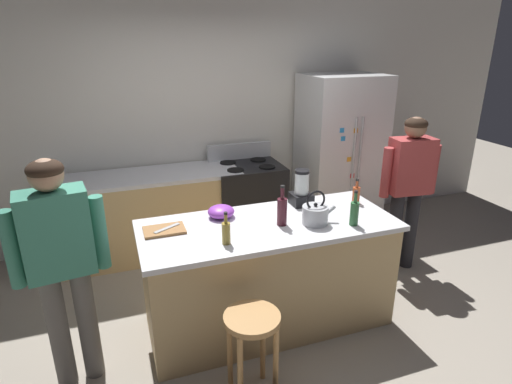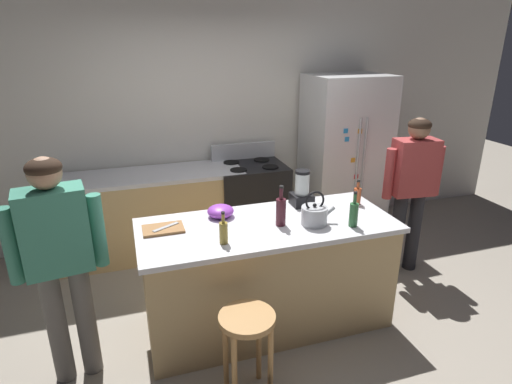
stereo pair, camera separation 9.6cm
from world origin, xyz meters
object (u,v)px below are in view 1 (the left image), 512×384
object	(u,v)px
tea_kettle	(315,214)
bottle_olive_oil	(354,213)
bottle_cooking_sauce	(356,194)
bottle_vinegar	(226,232)
bar_stool	(252,334)
refrigerator	(340,155)
mixing_bowl	(221,212)
person_by_sink_right	(409,180)
person_by_island_left	(60,255)
blender_appliance	(301,190)
chef_knife	(167,228)
bottle_wine	(282,211)
stove_range	(247,202)
cutting_board	(164,230)
kitchen_island	(268,274)

from	to	relation	value
tea_kettle	bottle_olive_oil	bearing A→B (deg)	-24.87
bottle_cooking_sauce	tea_kettle	size ratio (longest dim) A/B	0.78
bottle_vinegar	bar_stool	bearing A→B (deg)	-87.07
refrigerator	mixing_bowl	distance (m)	2.20
person_by_sink_right	tea_kettle	world-z (taller)	person_by_sink_right
bottle_vinegar	mixing_bowl	world-z (taller)	bottle_vinegar
bottle_olive_oil	person_by_island_left	bearing A→B (deg)	177.18
blender_appliance	chef_knife	xyz separation A→B (m)	(-1.15, -0.14, -0.11)
bar_stool	bottle_wine	xyz separation A→B (m)	(0.46, 0.63, 0.53)
stove_range	person_by_island_left	bearing A→B (deg)	-136.99
person_by_sink_right	bottle_wine	size ratio (longest dim) A/B	4.94
bottle_olive_oil	bottle_cooking_sauce	distance (m)	0.47
person_by_sink_right	bottle_olive_oil	size ratio (longest dim) A/B	5.66
bottle_olive_oil	cutting_board	size ratio (longest dim) A/B	0.92
mixing_bowl	cutting_board	xyz separation A→B (m)	(-0.46, -0.11, -0.04)
blender_appliance	mixing_bowl	bearing A→B (deg)	-177.54
cutting_board	stove_range	bearing A→B (deg)	51.73
refrigerator	bottle_cooking_sauce	size ratio (longest dim) A/B	8.58
tea_kettle	refrigerator	bearing A→B (deg)	54.62
chef_knife	bottle_vinegar	bearing A→B (deg)	-72.85
mixing_bowl	chef_knife	xyz separation A→B (m)	(-0.44, -0.11, -0.02)
tea_kettle	blender_appliance	bearing A→B (deg)	80.76
blender_appliance	tea_kettle	size ratio (longest dim) A/B	1.12
kitchen_island	bottle_olive_oil	xyz separation A→B (m)	(0.60, -0.24, 0.55)
bottle_wine	tea_kettle	distance (m)	0.26
bottle_vinegar	bottle_cooking_sauce	world-z (taller)	bottle_vinegar
refrigerator	bottle_olive_oil	xyz separation A→B (m)	(-0.89, -1.74, 0.08)
kitchen_island	person_by_island_left	bearing A→B (deg)	-174.47
person_by_island_left	person_by_sink_right	xyz separation A→B (m)	(3.06, 0.53, -0.02)
kitchen_island	cutting_board	xyz separation A→B (m)	(-0.78, 0.12, 0.46)
kitchen_island	refrigerator	xyz separation A→B (m)	(1.48, 1.50, 0.47)
person_by_sink_right	blender_appliance	distance (m)	1.21
bottle_cooking_sauce	stove_range	bearing A→B (deg)	110.92
person_by_sink_right	bottle_olive_oil	bearing A→B (deg)	-147.74
tea_kettle	cutting_board	world-z (taller)	tea_kettle
refrigerator	bottle_cooking_sauce	bearing A→B (deg)	-114.81
blender_appliance	bottle_vinegar	bearing A→B (deg)	-148.73
bar_stool	bottle_wine	distance (m)	0.94
bottle_olive_oil	bottle_cooking_sauce	xyz separation A→B (m)	(0.26, 0.39, -0.02)
person_by_sink_right	tea_kettle	bearing A→B (deg)	-158.04
person_by_island_left	bar_stool	xyz separation A→B (m)	(1.08, -0.55, -0.47)
person_by_island_left	bottle_vinegar	xyz separation A→B (m)	(1.06, -0.08, 0.03)
kitchen_island	blender_appliance	distance (m)	0.75
bar_stool	blender_appliance	xyz separation A→B (m)	(0.77, 0.96, 0.54)
tea_kettle	chef_knife	bearing A→B (deg)	167.54
bar_stool	kitchen_island	bearing A→B (deg)	61.39
person_by_sink_right	bar_stool	size ratio (longest dim) A/B	2.47
bottle_wine	person_by_sink_right	bearing A→B (deg)	16.50
bar_stool	mixing_bowl	bearing A→B (deg)	86.26
person_by_island_left	cutting_board	world-z (taller)	person_by_island_left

